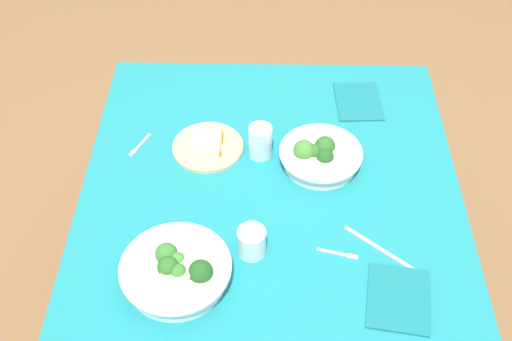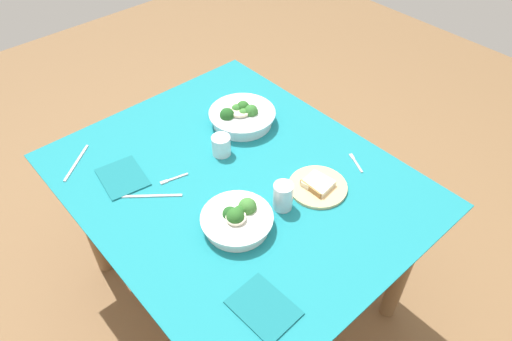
{
  "view_description": "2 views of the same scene",
  "coord_description": "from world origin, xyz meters",
  "px_view_note": "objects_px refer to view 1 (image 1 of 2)",
  "views": [
    {
      "loc": [
        -1.15,
        0.02,
        2.07
      ],
      "look_at": [
        0.12,
        0.04,
        0.76
      ],
      "focal_mm": 44.79,
      "sensor_mm": 36.0,
      "label": 1
    },
    {
      "loc": [
        0.96,
        -0.76,
        1.96
      ],
      "look_at": [
        0.03,
        0.07,
        0.76
      ],
      "focal_mm": 32.88,
      "sensor_mm": 36.0,
      "label": 2
    }
  ],
  "objects_px": {
    "fork_by_near_bowl": "(339,254)",
    "napkin_folded_lower": "(358,101)",
    "bread_side_plate": "(208,146)",
    "fork_by_far_bowl": "(139,146)",
    "broccoli_bowl_near": "(320,156)",
    "table_knife_left": "(378,248)",
    "water_glass_center": "(260,141)",
    "napkin_folded_upper": "(398,298)",
    "water_glass_side": "(252,242)",
    "broccoli_bowl_far": "(177,271)"
  },
  "relations": [
    {
      "from": "fork_by_near_bowl",
      "to": "napkin_folded_lower",
      "type": "height_order",
      "value": "napkin_folded_lower"
    },
    {
      "from": "bread_side_plate",
      "to": "fork_by_far_bowl",
      "type": "xyz_separation_m",
      "value": [
        0.0,
        0.21,
        -0.01
      ]
    },
    {
      "from": "broccoli_bowl_near",
      "to": "napkin_folded_lower",
      "type": "bearing_deg",
      "value": -26.44
    },
    {
      "from": "broccoli_bowl_near",
      "to": "table_knife_left",
      "type": "relative_size",
      "value": 1.13
    },
    {
      "from": "fork_by_near_bowl",
      "to": "table_knife_left",
      "type": "xyz_separation_m",
      "value": [
        0.02,
        -0.1,
        -0.0
      ]
    },
    {
      "from": "bread_side_plate",
      "to": "fork_by_near_bowl",
      "type": "xyz_separation_m",
      "value": [
        -0.39,
        -0.37,
        -0.01
      ]
    },
    {
      "from": "bread_side_plate",
      "to": "napkin_folded_lower",
      "type": "xyz_separation_m",
      "value": [
        0.23,
        -0.47,
        -0.01
      ]
    },
    {
      "from": "bread_side_plate",
      "to": "table_knife_left",
      "type": "bearing_deg",
      "value": -127.69
    },
    {
      "from": "water_glass_center",
      "to": "napkin_folded_lower",
      "type": "relative_size",
      "value": 0.55
    },
    {
      "from": "water_glass_center",
      "to": "table_knife_left",
      "type": "relative_size",
      "value": 0.49
    },
    {
      "from": "water_glass_center",
      "to": "napkin_folded_lower",
      "type": "height_order",
      "value": "water_glass_center"
    },
    {
      "from": "broccoli_bowl_near",
      "to": "napkin_folded_upper",
      "type": "distance_m",
      "value": 0.49
    },
    {
      "from": "broccoli_bowl_near",
      "to": "fork_by_far_bowl",
      "type": "distance_m",
      "value": 0.54
    },
    {
      "from": "napkin_folded_upper",
      "to": "water_glass_center",
      "type": "bearing_deg",
      "value": 34.82
    },
    {
      "from": "water_glass_side",
      "to": "table_knife_left",
      "type": "relative_size",
      "value": 0.37
    },
    {
      "from": "broccoli_bowl_far",
      "to": "broccoli_bowl_near",
      "type": "bearing_deg",
      "value": -41.88
    },
    {
      "from": "fork_by_far_bowl",
      "to": "table_knife_left",
      "type": "xyz_separation_m",
      "value": [
        -0.37,
        -0.68,
        -0.0
      ]
    },
    {
      "from": "broccoli_bowl_far",
      "to": "napkin_folded_upper",
      "type": "relative_size",
      "value": 1.47
    },
    {
      "from": "bread_side_plate",
      "to": "fork_by_near_bowl",
      "type": "distance_m",
      "value": 0.53
    },
    {
      "from": "water_glass_center",
      "to": "water_glass_side",
      "type": "relative_size",
      "value": 1.31
    },
    {
      "from": "water_glass_side",
      "to": "fork_by_near_bowl",
      "type": "xyz_separation_m",
      "value": [
        -0.01,
        -0.23,
        -0.04
      ]
    },
    {
      "from": "broccoli_bowl_near",
      "to": "table_knife_left",
      "type": "height_order",
      "value": "broccoli_bowl_near"
    },
    {
      "from": "napkin_folded_upper",
      "to": "fork_by_far_bowl",
      "type": "bearing_deg",
      "value": 53.79
    },
    {
      "from": "water_glass_center",
      "to": "table_knife_left",
      "type": "xyz_separation_m",
      "value": [
        -0.34,
        -0.31,
        -0.05
      ]
    },
    {
      "from": "table_knife_left",
      "to": "water_glass_center",
      "type": "bearing_deg",
      "value": -7.98
    },
    {
      "from": "table_knife_left",
      "to": "napkin_folded_upper",
      "type": "relative_size",
      "value": 1.14
    },
    {
      "from": "broccoli_bowl_near",
      "to": "napkin_folded_lower",
      "type": "distance_m",
      "value": 0.32
    },
    {
      "from": "broccoli_bowl_near",
      "to": "fork_by_far_bowl",
      "type": "xyz_separation_m",
      "value": [
        0.06,
        0.54,
        -0.03
      ]
    },
    {
      "from": "fork_by_near_bowl",
      "to": "napkin_folded_lower",
      "type": "distance_m",
      "value": 0.62
    },
    {
      "from": "bread_side_plate",
      "to": "fork_by_far_bowl",
      "type": "height_order",
      "value": "bread_side_plate"
    },
    {
      "from": "water_glass_center",
      "to": "table_knife_left",
      "type": "bearing_deg",
      "value": -137.6
    },
    {
      "from": "broccoli_bowl_far",
      "to": "fork_by_near_bowl",
      "type": "bearing_deg",
      "value": -78.16
    },
    {
      "from": "broccoli_bowl_near",
      "to": "fork_by_near_bowl",
      "type": "bearing_deg",
      "value": -173.5
    },
    {
      "from": "broccoli_bowl_far",
      "to": "water_glass_side",
      "type": "height_order",
      "value": "broccoli_bowl_far"
    },
    {
      "from": "water_glass_side",
      "to": "fork_by_far_bowl",
      "type": "distance_m",
      "value": 0.52
    },
    {
      "from": "water_glass_center",
      "to": "water_glass_side",
      "type": "xyz_separation_m",
      "value": [
        -0.36,
        0.02,
        -0.01
      ]
    },
    {
      "from": "bread_side_plate",
      "to": "napkin_folded_lower",
      "type": "relative_size",
      "value": 1.12
    },
    {
      "from": "water_glass_center",
      "to": "napkin_folded_upper",
      "type": "height_order",
      "value": "water_glass_center"
    },
    {
      "from": "bread_side_plate",
      "to": "broccoli_bowl_far",
      "type": "bearing_deg",
      "value": 175.04
    },
    {
      "from": "bread_side_plate",
      "to": "water_glass_center",
      "type": "xyz_separation_m",
      "value": [
        -0.02,
        -0.16,
        0.04
      ]
    },
    {
      "from": "napkin_folded_lower",
      "to": "fork_by_far_bowl",
      "type": "bearing_deg",
      "value": 108.11
    },
    {
      "from": "napkin_folded_upper",
      "to": "table_knife_left",
      "type": "bearing_deg",
      "value": 11.61
    },
    {
      "from": "broccoli_bowl_near",
      "to": "napkin_folded_upper",
      "type": "xyz_separation_m",
      "value": [
        -0.46,
        -0.17,
        -0.03
      ]
    },
    {
      "from": "fork_by_far_bowl",
      "to": "broccoli_bowl_near",
      "type": "bearing_deg",
      "value": 109.6
    },
    {
      "from": "broccoli_bowl_far",
      "to": "fork_by_far_bowl",
      "type": "xyz_separation_m",
      "value": [
        0.48,
        0.17,
        -0.03
      ]
    },
    {
      "from": "broccoli_bowl_near",
      "to": "fork_by_near_bowl",
      "type": "height_order",
      "value": "broccoli_bowl_near"
    },
    {
      "from": "fork_by_far_bowl",
      "to": "fork_by_near_bowl",
      "type": "height_order",
      "value": "same"
    },
    {
      "from": "bread_side_plate",
      "to": "napkin_folded_upper",
      "type": "distance_m",
      "value": 0.72
    },
    {
      "from": "water_glass_side",
      "to": "fork_by_far_bowl",
      "type": "relative_size",
      "value": 0.8
    },
    {
      "from": "water_glass_side",
      "to": "fork_by_near_bowl",
      "type": "bearing_deg",
      "value": -91.51
    }
  ]
}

